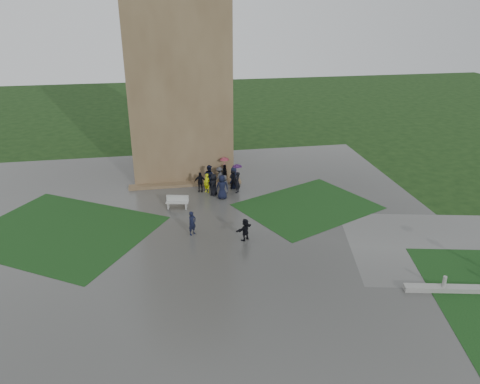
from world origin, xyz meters
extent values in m
plane|color=black|center=(0.00, 0.00, 0.00)|extent=(120.00, 120.00, 0.00)
cube|color=#3A3A38|center=(0.00, 2.00, 0.01)|extent=(34.00, 34.00, 0.02)
cube|color=#123312|center=(-8.50, 4.00, 0.03)|extent=(14.10, 13.46, 0.01)
cube|color=#123312|center=(8.50, 5.00, 0.03)|extent=(11.12, 10.15, 0.01)
cube|color=brown|center=(0.00, 15.00, 9.00)|extent=(8.00, 8.00, 18.00)
cube|color=brown|center=(0.00, 10.60, 0.13)|extent=(9.00, 0.80, 0.22)
cylinder|color=gray|center=(12.26, -6.31, 0.45)|extent=(0.20, 0.20, 0.90)
cube|color=#A5A6A1|center=(-0.87, 6.32, 0.49)|extent=(1.67, 0.80, 0.06)
cube|color=#A5A6A1|center=(-1.50, 6.45, 0.24)|extent=(0.17, 0.44, 0.45)
cube|color=#A5A6A1|center=(-0.24, 6.19, 0.24)|extent=(0.17, 0.44, 0.45)
cube|color=#A5A6A1|center=(-0.82, 6.55, 0.74)|extent=(1.58, 0.38, 0.43)
imported|color=black|center=(3.66, 9.21, 0.80)|extent=(0.60, 0.43, 1.55)
imported|color=black|center=(3.76, 9.40, 0.90)|extent=(0.97, 1.04, 1.75)
imported|color=black|center=(3.19, 10.58, 0.82)|extent=(0.92, 1.08, 1.60)
imported|color=#39393D|center=(2.71, 10.19, 0.80)|extent=(1.06, 1.09, 1.55)
imported|color=black|center=(1.86, 9.87, 0.96)|extent=(1.01, 1.02, 1.88)
imported|color=black|center=(1.06, 9.16, 0.81)|extent=(0.99, 0.66, 1.58)
imported|color=#C7D30C|center=(1.56, 8.87, 0.79)|extent=(0.65, 0.66, 1.53)
imported|color=black|center=(2.02, 8.30, 0.87)|extent=(0.89, 1.00, 1.71)
imported|color=black|center=(2.56, 7.49, 0.96)|extent=(0.99, 0.74, 1.88)
imported|color=#39393D|center=(2.86, 8.45, 0.77)|extent=(0.89, 0.83, 1.50)
imported|color=black|center=(3.88, 8.47, 0.86)|extent=(0.64, 0.73, 1.67)
imported|color=#CD546F|center=(3.19, 10.58, 1.92)|extent=(0.74, 0.74, 0.65)
imported|color=#632E7E|center=(3.88, 8.47, 2.04)|extent=(0.72, 0.72, 0.63)
imported|color=black|center=(2.56, 7.49, 1.98)|extent=(0.83, 0.83, 0.76)
imported|color=black|center=(-0.10, 2.18, 0.82)|extent=(0.69, 0.67, 1.60)
imported|color=black|center=(3.10, 0.88, 0.74)|extent=(1.35, 1.21, 1.45)
camera|label=1|loc=(-1.68, -24.60, 14.33)|focal=35.00mm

